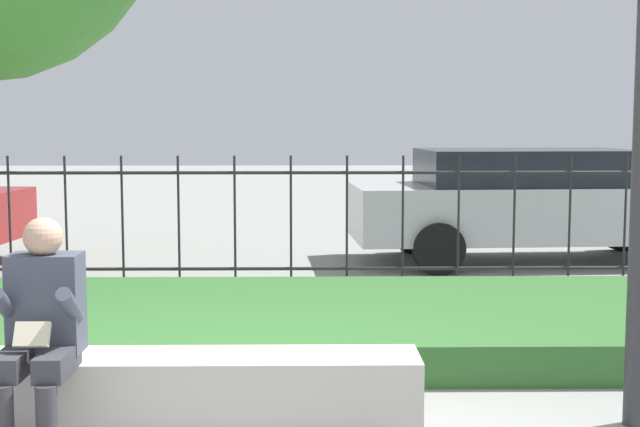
% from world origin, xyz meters
% --- Properties ---
extents(ground_plane, '(60.00, 60.00, 0.00)m').
position_xyz_m(ground_plane, '(0.00, 0.00, 0.00)').
color(ground_plane, gray).
extents(stone_bench, '(2.56, 0.45, 0.42)m').
position_xyz_m(stone_bench, '(-0.21, 0.00, 0.19)').
color(stone_bench, beige).
rests_on(stone_bench, ground_plane).
extents(person_seated_reader, '(0.42, 0.73, 1.22)m').
position_xyz_m(person_seated_reader, '(-0.98, -0.26, 0.66)').
color(person_seated_reader, black).
rests_on(person_seated_reader, ground_plane).
extents(grass_berm, '(10.81, 2.63, 0.28)m').
position_xyz_m(grass_berm, '(0.00, 2.02, 0.14)').
color(grass_berm, '#33662D').
rests_on(grass_berm, ground_plane).
extents(iron_fence, '(8.81, 0.03, 1.40)m').
position_xyz_m(iron_fence, '(0.00, 3.79, 0.73)').
color(iron_fence, '#232326').
rests_on(iron_fence, ground_plane).
extents(car_parked_right, '(4.67, 2.05, 1.39)m').
position_xyz_m(car_parked_right, '(3.25, 5.96, 0.74)').
color(car_parked_right, '#B7B7BC').
rests_on(car_parked_right, ground_plane).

